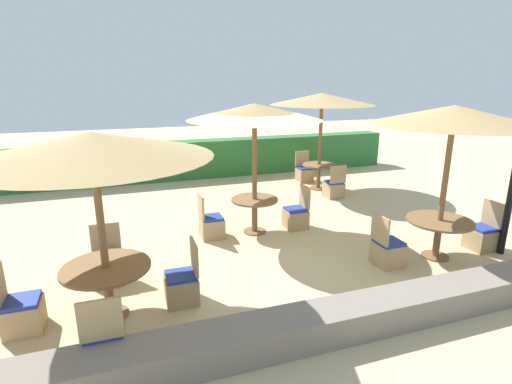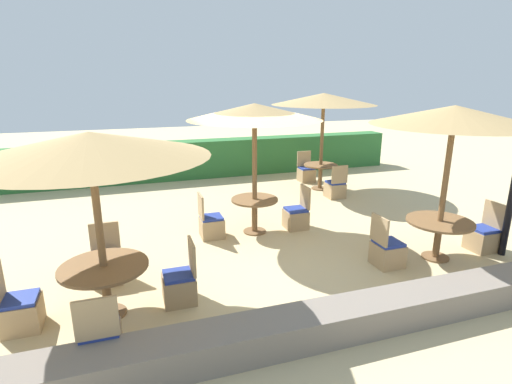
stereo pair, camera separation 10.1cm
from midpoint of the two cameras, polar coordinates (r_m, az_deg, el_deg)
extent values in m
plane|color=#C6B284|center=(7.98, 1.73, -7.36)|extent=(40.00, 40.00, 0.00)
cube|color=#2D6B33|center=(13.24, -6.97, 4.77)|extent=(13.00, 0.70, 1.20)
cube|color=slate|center=(5.48, 13.14, -17.28)|extent=(10.00, 0.56, 0.41)
cylinder|color=brown|center=(11.66, 9.61, 6.80)|extent=(0.10, 0.10, 2.67)
cone|color=tan|center=(11.53, 9.91, 12.97)|extent=(2.92, 2.92, 0.32)
cylinder|color=brown|center=(11.94, 9.32, 0.53)|extent=(0.48, 0.48, 0.03)
cylinder|color=brown|center=(11.86, 9.39, 2.08)|extent=(0.12, 0.12, 0.70)
cylinder|color=brown|center=(11.78, 9.47, 3.81)|extent=(0.97, 0.97, 0.04)
cube|color=tan|center=(12.71, 7.42, 2.41)|extent=(0.46, 0.46, 0.40)
cube|color=#233893|center=(12.66, 7.46, 3.40)|extent=(0.42, 0.42, 0.05)
cube|color=tan|center=(12.79, 7.09, 4.76)|extent=(0.46, 0.04, 0.48)
cube|color=tan|center=(11.12, 11.45, 0.24)|extent=(0.46, 0.46, 0.40)
cube|color=#233893|center=(11.06, 11.51, 1.36)|extent=(0.42, 0.42, 0.05)
cube|color=tan|center=(10.82, 12.13, 2.45)|extent=(0.46, 0.04, 0.48)
cylinder|color=brown|center=(7.68, 25.67, 0.54)|extent=(0.10, 0.10, 2.65)
cone|color=tan|center=(7.48, 26.84, 9.78)|extent=(2.73, 2.73, 0.32)
cylinder|color=brown|center=(8.10, 24.54, -8.44)|extent=(0.48, 0.48, 0.03)
cylinder|color=brown|center=(7.97, 24.82, -6.31)|extent=(0.12, 0.12, 0.68)
cylinder|color=brown|center=(7.85, 25.12, -3.87)|extent=(1.15, 1.15, 0.04)
cube|color=tan|center=(7.42, 18.63, -8.47)|extent=(0.46, 0.46, 0.40)
cube|color=#233893|center=(7.33, 18.78, -6.87)|extent=(0.42, 0.42, 0.05)
cube|color=tan|center=(7.11, 17.61, -5.16)|extent=(0.04, 0.46, 0.48)
cube|color=tan|center=(8.77, 29.82, -5.98)|extent=(0.46, 0.46, 0.40)
cube|color=#233893|center=(8.70, 30.03, -4.60)|extent=(0.42, 0.42, 0.05)
cube|color=tan|center=(8.77, 31.19, -2.78)|extent=(0.04, 0.46, 0.48)
cylinder|color=brown|center=(8.16, 0.15, 2.82)|extent=(0.10, 0.10, 2.61)
cone|color=tan|center=(7.97, 0.16, 11.42)|extent=(2.69, 2.69, 0.32)
cylinder|color=brown|center=(8.55, 0.14, -5.62)|extent=(0.48, 0.48, 0.03)
cylinder|color=brown|center=(8.43, 0.15, -3.50)|extent=(0.12, 0.12, 0.70)
cylinder|color=brown|center=(8.31, 0.15, -1.10)|extent=(0.97, 0.97, 0.04)
cube|color=tan|center=(8.75, 6.01, -3.88)|extent=(0.46, 0.46, 0.40)
cube|color=#233893|center=(8.68, 6.05, -2.48)|extent=(0.42, 0.42, 0.05)
cube|color=tan|center=(8.68, 7.37, -0.68)|extent=(0.04, 0.46, 0.48)
cube|color=tan|center=(8.27, -5.98, -5.08)|extent=(0.46, 0.46, 0.40)
cube|color=#233893|center=(8.20, -6.03, -3.61)|extent=(0.42, 0.42, 0.05)
cube|color=tan|center=(8.07, -7.54, -1.99)|extent=(0.04, 0.46, 0.48)
cylinder|color=brown|center=(5.61, -20.96, -5.35)|extent=(0.10, 0.10, 2.46)
cone|color=tan|center=(5.32, -22.20, 6.29)|extent=(2.97, 2.97, 0.32)
cylinder|color=brown|center=(6.13, -19.79, -15.99)|extent=(0.48, 0.48, 0.03)
cylinder|color=brown|center=(5.97, -20.10, -13.23)|extent=(0.12, 0.12, 0.71)
cylinder|color=brown|center=(5.80, -20.46, -10.00)|extent=(1.17, 1.17, 0.04)
cube|color=tan|center=(5.22, -20.62, -19.88)|extent=(0.46, 0.46, 0.40)
cube|color=#233893|center=(5.09, -20.88, -17.81)|extent=(0.42, 0.42, 0.05)
cube|color=tan|center=(4.77, -21.29, -16.53)|extent=(0.46, 0.04, 0.48)
cube|color=tan|center=(6.21, -30.02, -14.94)|extent=(0.46, 0.46, 0.40)
cube|color=#233893|center=(6.10, -30.32, -13.11)|extent=(0.42, 0.42, 0.05)
cube|color=tan|center=(6.94, -20.07, -10.38)|extent=(0.46, 0.46, 0.40)
cube|color=#233893|center=(6.84, -20.25, -8.68)|extent=(0.42, 0.42, 0.05)
cube|color=tan|center=(6.93, -20.42, -5.99)|extent=(0.46, 0.04, 0.48)
cube|color=tan|center=(6.09, -10.44, -13.47)|extent=(0.46, 0.46, 0.40)
cube|color=#233893|center=(5.98, -10.55, -11.59)|extent=(0.42, 0.42, 0.05)
cube|color=tan|center=(5.89, -8.64, -9.07)|extent=(0.04, 0.46, 0.48)
camera|label=1|loc=(0.05, -89.65, 0.10)|focal=28.00mm
camera|label=2|loc=(0.05, 90.35, -0.10)|focal=28.00mm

